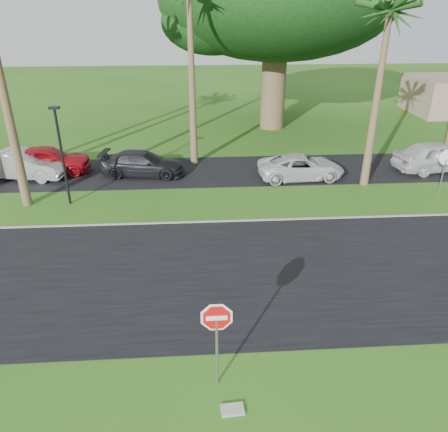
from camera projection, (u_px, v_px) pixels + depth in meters
name	position (u px, v px, depth m)	size (l,w,h in m)	color
ground	(196.00, 309.00, 13.75)	(120.00, 120.00, 0.00)	#285715
road	(196.00, 274.00, 15.53)	(120.00, 8.00, 0.02)	black
parking_strip	(195.00, 172.00, 24.94)	(120.00, 5.00, 0.02)	black
curb	(195.00, 222.00, 19.15)	(120.00, 0.12, 0.06)	gray
stop_sign_near	(217.00, 328.00, 10.31)	(1.05, 0.07, 2.62)	gray
stop_sign_far	(445.00, 164.00, 20.84)	(1.05, 0.07, 2.62)	gray
palm_right_near	(389.00, 15.00, 19.63)	(5.00, 5.00, 9.50)	brown
streetlight_right	(61.00, 150.00, 19.84)	(0.45, 0.25, 4.64)	black
car_silver	(23.00, 165.00, 23.68)	(1.64, 4.70, 1.55)	silver
car_red	(46.00, 160.00, 24.24)	(1.91, 4.76, 1.62)	#A40D15
car_dark	(143.00, 164.00, 24.15)	(1.87, 4.60, 1.34)	black
car_minivan	(301.00, 167.00, 23.72)	(2.14, 4.65, 1.29)	silver
car_pickup	(437.00, 156.00, 24.77)	(1.99, 4.95, 1.69)	silver
utility_slab	(232.00, 410.00, 10.33)	(0.55, 0.35, 0.06)	#A1A199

